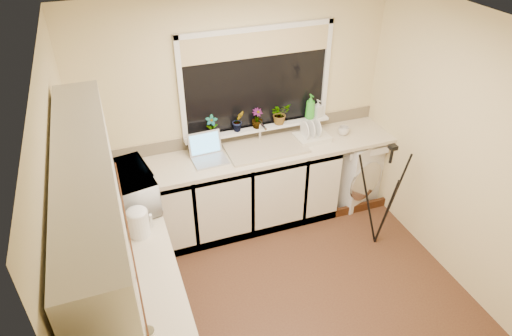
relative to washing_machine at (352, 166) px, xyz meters
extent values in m
plane|color=brown|center=(-1.31, -1.24, -0.41)|extent=(3.20, 3.20, 0.00)
plane|color=white|center=(-1.31, -1.24, 2.04)|extent=(3.20, 3.20, 0.00)
plane|color=beige|center=(-1.31, 0.26, 0.81)|extent=(3.20, 0.00, 3.20)
plane|color=beige|center=(-2.91, -1.24, 0.81)|extent=(0.00, 3.00, 3.00)
plane|color=beige|center=(0.29, -1.24, 0.81)|extent=(0.00, 3.00, 3.00)
cube|color=silver|center=(-1.64, -0.04, 0.02)|extent=(2.55, 0.60, 0.86)
cube|color=beige|center=(-1.31, -0.04, 0.47)|extent=(3.20, 0.60, 0.04)
cube|color=beige|center=(-2.61, -1.54, 0.47)|extent=(0.60, 2.40, 0.04)
cube|color=silver|center=(-2.75, -1.69, 1.39)|extent=(0.28, 1.90, 0.70)
cube|color=beige|center=(-2.90, -1.54, 0.71)|extent=(0.02, 2.40, 0.45)
cube|color=beige|center=(-1.31, 0.24, 0.56)|extent=(3.20, 0.02, 0.14)
cube|color=black|center=(-1.11, 0.24, 1.14)|extent=(1.50, 0.02, 1.00)
cube|color=tan|center=(-1.11, 0.22, 1.51)|extent=(1.50, 0.02, 0.25)
cube|color=white|center=(-1.11, 0.19, 0.62)|extent=(1.60, 0.14, 0.03)
cube|color=tan|center=(-1.11, -0.04, 0.50)|extent=(0.82, 0.46, 0.03)
cylinder|color=silver|center=(-1.11, 0.14, 0.61)|extent=(0.03, 0.03, 0.24)
cube|color=silver|center=(0.00, 0.00, 0.00)|extent=(0.74, 0.73, 0.83)
cube|color=#AAAAB2|center=(-1.72, -0.08, 0.49)|extent=(0.35, 0.26, 0.02)
cube|color=#58B3F1|center=(-1.72, 0.08, 0.62)|extent=(0.34, 0.10, 0.23)
cylinder|color=white|center=(-2.52, -0.92, 0.60)|extent=(0.17, 0.17, 0.22)
cube|color=beige|center=(-0.58, -0.02, 0.51)|extent=(0.37, 0.28, 0.05)
cylinder|color=white|center=(-2.65, -1.48, 0.54)|extent=(0.07, 0.07, 0.10)
imported|color=white|center=(-2.54, -0.51, 0.65)|extent=(0.50, 0.66, 0.33)
imported|color=#999999|center=(-1.62, 0.15, 0.75)|extent=(0.14, 0.11, 0.23)
imported|color=#999999|center=(-1.34, 0.17, 0.75)|extent=(0.13, 0.11, 0.23)
imported|color=#999999|center=(-1.13, 0.17, 0.74)|extent=(0.14, 0.14, 0.21)
imported|color=#999999|center=(-0.87, 0.18, 0.75)|extent=(0.25, 0.22, 0.23)
imported|color=green|center=(-0.52, 0.18, 0.77)|extent=(0.11, 0.11, 0.28)
imported|color=#999999|center=(-0.42, 0.18, 0.73)|extent=(0.11, 0.12, 0.20)
imported|color=beige|center=(-0.20, -0.04, 0.53)|extent=(0.13, 0.13, 0.09)
imported|color=beige|center=(-2.60, -1.92, 0.53)|extent=(0.11, 0.11, 0.09)
camera|label=1|loc=(-2.58, -3.78, 2.91)|focal=31.69mm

